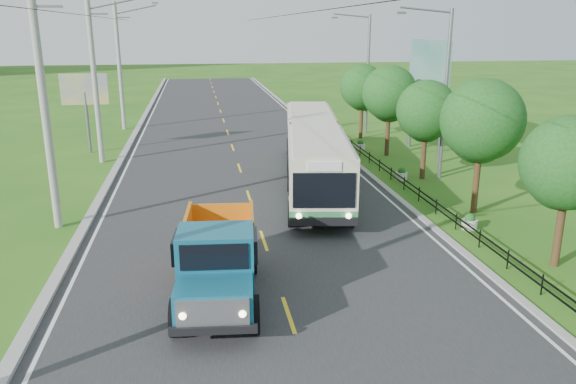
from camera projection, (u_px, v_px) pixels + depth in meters
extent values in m
plane|color=#255E16|center=(289.00, 315.00, 16.30)|extent=(240.00, 240.00, 0.00)
cube|color=#28282B|center=(237.00, 161.00, 35.24)|extent=(14.00, 120.00, 0.02)
cube|color=#9E9E99|center=(119.00, 164.00, 34.10)|extent=(0.40, 120.00, 0.15)
cube|color=#9E9E99|center=(347.00, 156.00, 36.33)|extent=(0.30, 120.00, 0.10)
cube|color=silver|center=(128.00, 164.00, 34.20)|extent=(0.12, 120.00, 0.00)
cube|color=silver|center=(340.00, 157.00, 36.26)|extent=(0.12, 120.00, 0.00)
cube|color=yellow|center=(289.00, 314.00, 16.29)|extent=(0.12, 2.20, 0.00)
cube|color=black|center=(391.00, 175.00, 30.71)|extent=(0.04, 40.00, 0.60)
cylinder|color=gray|center=(44.00, 108.00, 22.13)|extent=(0.32, 0.32, 10.00)
cube|color=slate|center=(46.00, 6.00, 21.14)|extent=(1.20, 0.10, 0.10)
cylinder|color=gray|center=(95.00, 80.00, 33.49)|extent=(0.32, 0.32, 10.00)
cube|color=slate|center=(97.00, 14.00, 32.50)|extent=(1.20, 0.10, 0.10)
cylinder|color=gray|center=(119.00, 67.00, 44.86)|extent=(0.32, 0.32, 10.00)
cube|color=slate|center=(122.00, 17.00, 43.87)|extent=(1.20, 0.10, 0.10)
cube|color=slate|center=(155.00, 3.00, 43.96)|extent=(0.50, 0.18, 0.12)
cylinder|color=#382314|center=(560.00, 226.00, 19.29)|extent=(0.28, 0.28, 2.97)
sphere|color=#154A18|center=(569.00, 163.00, 18.67)|extent=(3.18, 3.18, 3.18)
sphere|color=#154A18|center=(562.00, 177.00, 19.35)|extent=(2.33, 2.33, 2.33)
cylinder|color=#382314|center=(477.00, 176.00, 24.92)|extent=(0.28, 0.28, 3.36)
sphere|color=#154A18|center=(482.00, 120.00, 24.21)|extent=(3.60, 3.60, 3.60)
sphere|color=#154A18|center=(479.00, 134.00, 24.92)|extent=(2.64, 2.64, 2.64)
cylinder|color=#382314|center=(424.00, 152.00, 30.65)|extent=(0.28, 0.28, 3.02)
sphere|color=#154A18|center=(427.00, 110.00, 30.01)|extent=(3.24, 3.24, 3.24)
sphere|color=#154A18|center=(426.00, 121.00, 30.70)|extent=(2.38, 2.38, 2.38)
cylinder|color=#382314|center=(388.00, 131.00, 36.30)|extent=(0.28, 0.28, 3.25)
sphere|color=#154A18|center=(390.00, 93.00, 35.61)|extent=(3.48, 3.48, 3.48)
sphere|color=#154A18|center=(389.00, 103.00, 36.31)|extent=(2.55, 2.55, 2.55)
cylinder|color=#382314|center=(361.00, 118.00, 42.01)|extent=(0.28, 0.28, 3.08)
sphere|color=#154A18|center=(362.00, 87.00, 41.36)|extent=(3.30, 3.30, 3.30)
sphere|color=#154A18|center=(363.00, 95.00, 42.05)|extent=(2.42, 2.42, 2.42)
cylinder|color=slate|center=(445.00, 96.00, 29.96)|extent=(0.20, 0.20, 9.00)
cylinder|color=slate|center=(426.00, 10.00, 28.51)|extent=(2.80, 0.10, 0.34)
cube|color=slate|center=(402.00, 13.00, 28.35)|extent=(0.45, 0.16, 0.12)
cylinder|color=slate|center=(368.00, 75.00, 43.22)|extent=(0.20, 0.20, 9.00)
cylinder|color=slate|center=(352.00, 16.00, 41.77)|extent=(2.80, 0.10, 0.34)
cube|color=slate|center=(335.00, 18.00, 41.61)|extent=(0.45, 0.16, 0.12)
cylinder|color=silver|center=(469.00, 224.00, 23.26)|extent=(0.64, 0.64, 0.40)
sphere|color=#154A18|center=(470.00, 218.00, 23.19)|extent=(0.44, 0.44, 0.44)
cylinder|color=silver|center=(401.00, 176.00, 30.83)|extent=(0.64, 0.64, 0.40)
sphere|color=#154A18|center=(402.00, 171.00, 30.76)|extent=(0.44, 0.44, 0.44)
cylinder|color=silver|center=(360.00, 147.00, 38.41)|extent=(0.64, 0.64, 0.40)
sphere|color=#154A18|center=(360.00, 143.00, 38.34)|extent=(0.44, 0.44, 0.44)
cylinder|color=slate|center=(88.00, 123.00, 36.99)|extent=(0.20, 0.20, 4.00)
cube|color=yellow|center=(84.00, 89.00, 36.37)|extent=(3.00, 0.15, 2.00)
cylinder|color=slate|center=(441.00, 122.00, 34.07)|extent=(0.24, 0.24, 5.00)
cylinder|color=slate|center=(411.00, 111.00, 38.81)|extent=(0.24, 0.24, 5.00)
cube|color=#144C47|center=(429.00, 64.00, 35.51)|extent=(0.20, 6.00, 3.00)
cube|color=#317B47|center=(318.00, 190.00, 25.78)|extent=(3.92, 8.40, 0.59)
cube|color=beige|center=(318.00, 162.00, 25.40)|extent=(3.92, 8.40, 2.08)
cube|color=black|center=(318.00, 162.00, 25.40)|extent=(3.86, 7.77, 1.02)
cube|color=#317B47|center=(310.00, 150.00, 34.31)|extent=(3.84, 7.87, 0.59)
cube|color=beige|center=(310.00, 128.00, 33.93)|extent=(3.84, 7.87, 2.08)
cube|color=black|center=(310.00, 128.00, 33.93)|extent=(3.78, 7.24, 1.02)
cube|color=#4C4C4C|center=(313.00, 147.00, 29.88)|extent=(2.67, 1.46, 2.56)
cube|color=black|center=(324.00, 191.00, 21.56)|extent=(2.40, 0.44, 1.40)
cylinder|color=black|center=(292.00, 214.00, 23.43)|extent=(0.52, 1.16, 1.12)
cylinder|color=black|center=(350.00, 214.00, 23.44)|extent=(0.52, 1.16, 1.12)
cylinder|color=black|center=(291.00, 181.00, 28.49)|extent=(0.52, 1.16, 1.12)
cylinder|color=black|center=(339.00, 181.00, 28.51)|extent=(0.52, 1.16, 1.12)
cylinder|color=black|center=(290.00, 164.00, 32.01)|extent=(0.52, 1.16, 1.12)
cylinder|color=black|center=(333.00, 164.00, 32.02)|extent=(0.52, 1.16, 1.12)
cylinder|color=black|center=(289.00, 146.00, 36.77)|extent=(0.52, 1.16, 1.12)
cylinder|color=black|center=(327.00, 146.00, 36.78)|extent=(0.52, 1.16, 1.12)
cube|color=#135A76|center=(214.00, 301.00, 14.84)|extent=(2.17, 1.54, 0.98)
cube|color=#135A76|center=(216.00, 262.00, 16.10)|extent=(2.28, 1.75, 1.96)
cube|color=black|center=(216.00, 246.00, 15.96)|extent=(2.47, 1.47, 0.68)
cube|color=black|center=(219.00, 280.00, 17.11)|extent=(1.49, 5.93, 0.24)
cube|color=#C46D12|center=(220.00, 231.00, 18.43)|extent=(2.50, 3.12, 1.27)
cylinder|color=black|center=(177.00, 317.00, 15.10)|extent=(0.44, 1.10, 1.08)
cylinder|color=black|center=(253.00, 314.00, 15.25)|extent=(0.44, 1.10, 1.08)
cylinder|color=black|center=(190.00, 260.00, 18.85)|extent=(0.44, 1.10, 1.08)
cylinder|color=black|center=(252.00, 258.00, 18.99)|extent=(0.44, 1.10, 1.08)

